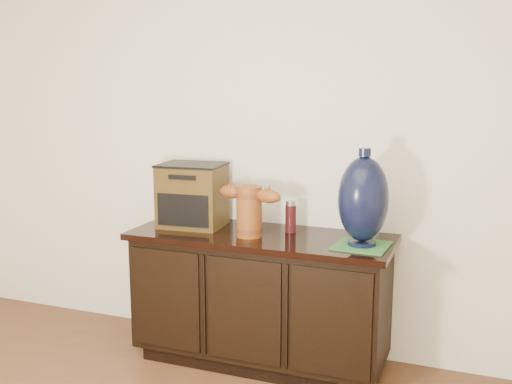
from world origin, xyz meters
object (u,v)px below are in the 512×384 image
at_px(terracotta_vessel, 249,208).
at_px(spray_can, 291,217).
at_px(tv_radio, 192,195).
at_px(lamp_base, 363,200).
at_px(sideboard, 261,297).

bearing_deg(terracotta_vessel, spray_can, 54.44).
height_order(tv_radio, lamp_base, lamp_base).
relative_size(sideboard, lamp_base, 2.93).
distance_m(sideboard, spray_can, 0.49).
bearing_deg(sideboard, tv_radio, 174.85).
relative_size(tv_radio, lamp_base, 0.78).
distance_m(sideboard, tv_radio, 0.71).
bearing_deg(tv_radio, spray_can, 1.68).
xyz_separation_m(sideboard, spray_can, (0.14, 0.10, 0.46)).
bearing_deg(tv_radio, terracotta_vessel, -19.51).
xyz_separation_m(sideboard, tv_radio, (-0.44, 0.04, 0.55)).
relative_size(terracotta_vessel, spray_can, 2.19).
relative_size(terracotta_vessel, tv_radio, 1.02).
bearing_deg(sideboard, lamp_base, -5.08).
height_order(sideboard, terracotta_vessel, terracotta_vessel).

